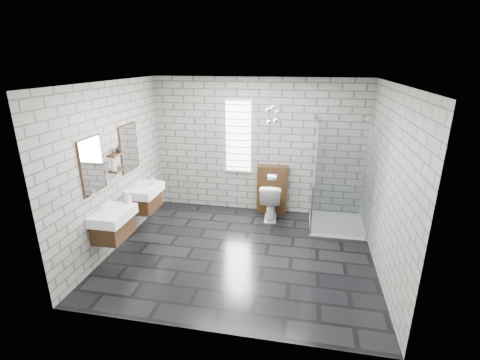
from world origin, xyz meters
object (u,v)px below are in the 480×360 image
(cistern_panel, at_px, (272,189))
(toilet, at_px, (271,200))
(vanity_right, at_px, (143,191))
(shower_enclosure, at_px, (333,203))
(vanity_left, at_px, (111,216))

(cistern_panel, distance_m, toilet, 0.29)
(vanity_right, relative_size, shower_enclosure, 0.77)
(shower_enclosure, height_order, toilet, shower_enclosure)
(cistern_panel, bearing_deg, vanity_right, -151.71)
(shower_enclosure, bearing_deg, vanity_right, -168.69)
(shower_enclosure, bearing_deg, vanity_left, -152.54)
(vanity_left, height_order, cistern_panel, vanity_left)
(vanity_right, bearing_deg, vanity_left, -90.00)
(vanity_left, distance_m, toilet, 3.04)
(vanity_right, relative_size, toilet, 2.16)
(vanity_left, relative_size, vanity_right, 1.00)
(cistern_panel, bearing_deg, toilet, -90.00)
(vanity_left, bearing_deg, vanity_right, 90.00)
(vanity_right, height_order, shower_enclosure, shower_enclosure)
(vanity_left, height_order, shower_enclosure, shower_enclosure)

